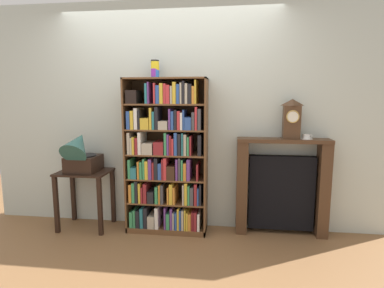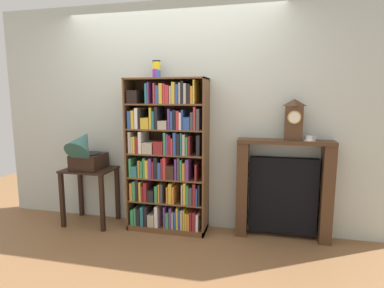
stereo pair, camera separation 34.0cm
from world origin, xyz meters
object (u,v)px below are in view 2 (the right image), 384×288
(cup_stack, at_px, (157,70))
(teacup_with_saucer, at_px, (309,138))
(bookshelf, at_px, (167,160))
(side_table_left, at_px, (90,183))
(fireplace_mantel, at_px, (283,190))
(mantel_clock, at_px, (294,120))
(gramophone, at_px, (85,151))

(cup_stack, height_order, teacup_with_saucer, cup_stack)
(bookshelf, relative_size, teacup_with_saucer, 12.68)
(side_table_left, xyz_separation_m, fireplace_mantel, (2.25, 0.13, 0.02))
(side_table_left, bearing_deg, teacup_with_saucer, 2.53)
(side_table_left, bearing_deg, cup_stack, 6.74)
(bookshelf, height_order, fireplace_mantel, bookshelf)
(mantel_clock, xyz_separation_m, teacup_with_saucer, (0.16, 0.00, -0.19))
(side_table_left, distance_m, fireplace_mantel, 2.25)
(side_table_left, bearing_deg, bookshelf, 2.46)
(mantel_clock, bearing_deg, gramophone, -175.78)
(bookshelf, relative_size, side_table_left, 2.55)
(gramophone, bearing_deg, mantel_clock, 4.22)
(side_table_left, height_order, mantel_clock, mantel_clock)
(fireplace_mantel, relative_size, teacup_with_saucer, 7.92)
(fireplace_mantel, relative_size, mantel_clock, 2.54)
(fireplace_mantel, height_order, teacup_with_saucer, teacup_with_saucer)
(mantel_clock, bearing_deg, teacup_with_saucer, 0.79)
(fireplace_mantel, xyz_separation_m, mantel_clock, (0.07, -0.02, 0.77))
(cup_stack, bearing_deg, teacup_with_saucer, 0.37)
(side_table_left, distance_m, mantel_clock, 2.45)
(gramophone, height_order, fireplace_mantel, gramophone)
(cup_stack, relative_size, gramophone, 0.36)
(cup_stack, relative_size, side_table_left, 0.29)
(gramophone, xyz_separation_m, teacup_with_saucer, (2.48, 0.17, 0.20))
(mantel_clock, bearing_deg, side_table_left, -177.35)
(mantel_clock, bearing_deg, fireplace_mantel, 164.70)
(gramophone, xyz_separation_m, fireplace_mantel, (2.25, 0.19, -0.37))
(cup_stack, distance_m, mantel_clock, 1.58)
(teacup_with_saucer, bearing_deg, gramophone, -176.00)
(mantel_clock, distance_m, teacup_with_saucer, 0.25)
(bookshelf, bearing_deg, gramophone, -173.75)
(gramophone, bearing_deg, side_table_left, 90.00)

